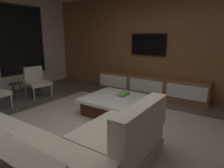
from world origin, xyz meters
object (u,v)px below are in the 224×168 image
(coffee_table, at_px, (115,105))
(mounted_tv, at_px, (148,45))
(sectional_couch, at_px, (40,151))
(media_console, at_px, (150,86))
(book_stack_on_coffee_table, at_px, (123,94))
(accent_chair_near_window, at_px, (36,80))
(side_stool, at_px, (16,87))

(coffee_table, relative_size, mounted_tv, 1.15)
(sectional_couch, xyz_separation_m, coffee_table, (2.02, 0.30, -0.10))
(mounted_tv, bearing_deg, media_console, -132.41)
(book_stack_on_coffee_table, bearing_deg, mounted_tv, 7.67)
(accent_chair_near_window, height_order, side_stool, accent_chair_near_window)
(media_console, relative_size, mounted_tv, 3.07)
(coffee_table, relative_size, book_stack_on_coffee_table, 3.85)
(sectional_couch, xyz_separation_m, mounted_tv, (3.86, 0.43, 1.06))
(media_console, bearing_deg, side_stool, 133.37)
(mounted_tv, bearing_deg, accent_chair_near_window, 131.23)
(book_stack_on_coffee_table, distance_m, side_stool, 2.69)
(coffee_table, xyz_separation_m, side_stool, (-0.70, 2.44, 0.19))
(sectional_couch, relative_size, book_stack_on_coffee_table, 8.29)
(sectional_couch, relative_size, coffee_table, 2.16)
(media_console, bearing_deg, mounted_tv, 47.59)
(coffee_table, bearing_deg, mounted_tv, 3.95)
(sectional_couch, bearing_deg, book_stack_on_coffee_table, 5.30)
(book_stack_on_coffee_table, bearing_deg, accent_chair_near_window, 97.79)
(sectional_couch, relative_size, accent_chair_near_window, 3.21)
(media_console, bearing_deg, coffee_table, 177.58)
(coffee_table, bearing_deg, sectional_couch, -171.54)
(sectional_couch, distance_m, book_stack_on_coffee_table, 2.22)
(sectional_couch, bearing_deg, side_stool, 64.41)
(sectional_couch, height_order, coffee_table, sectional_couch)
(mounted_tv, bearing_deg, coffee_table, -176.05)
(sectional_couch, xyz_separation_m, book_stack_on_coffee_table, (2.21, 0.21, 0.10))
(media_console, bearing_deg, sectional_couch, -176.44)
(sectional_couch, xyz_separation_m, side_stool, (1.31, 2.74, 0.08))
(coffee_table, xyz_separation_m, book_stack_on_coffee_table, (0.20, -0.09, 0.20))
(book_stack_on_coffee_table, height_order, media_console, media_console)
(accent_chair_near_window, bearing_deg, sectional_couch, -124.68)
(accent_chair_near_window, distance_m, media_console, 3.07)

